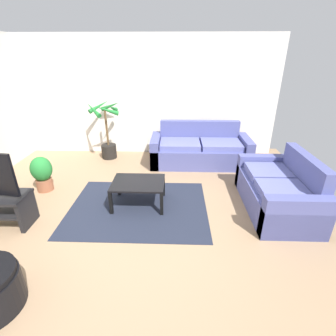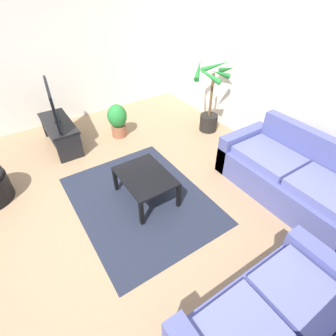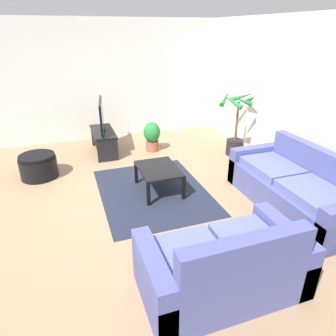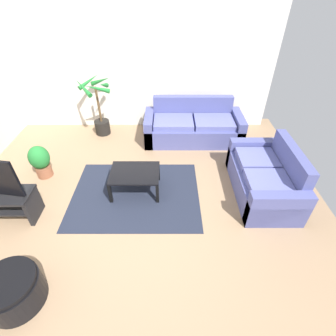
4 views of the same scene
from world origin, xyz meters
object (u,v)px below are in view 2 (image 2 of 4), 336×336
(tv_stand, at_px, (60,131))
(potted_plant_small, at_px, (118,119))
(couch_main, at_px, (296,180))
(potted_palm, at_px, (210,104))
(couch_loveseat, at_px, (278,333))
(coffee_table, at_px, (145,178))
(tv, at_px, (52,104))

(tv_stand, xyz_separation_m, potted_plant_small, (0.25, 1.01, 0.04))
(couch_main, xyz_separation_m, potted_palm, (-2.14, 0.26, 0.26))
(couch_loveseat, relative_size, potted_palm, 1.22)
(couch_main, distance_m, coffee_table, 2.08)
(couch_main, xyz_separation_m, tv, (-3.16, -2.34, 0.52))
(tv_stand, distance_m, coffee_table, 2.12)
(couch_main, xyz_separation_m, tv_stand, (-3.16, -2.34, 0.01))
(couch_loveseat, relative_size, tv, 1.50)
(couch_loveseat, relative_size, potted_plant_small, 2.52)
(couch_loveseat, height_order, tv, tv)
(coffee_table, bearing_deg, potted_palm, 116.54)
(couch_main, height_order, potted_plant_small, couch_main)
(tv, bearing_deg, couch_main, 36.47)
(couch_loveseat, height_order, potted_plant_small, couch_loveseat)
(tv, height_order, coffee_table, tv)
(couch_loveseat, xyz_separation_m, potted_palm, (-3.22, 2.04, 0.27))
(potted_palm, bearing_deg, tv_stand, -111.52)
(couch_loveseat, xyz_separation_m, potted_plant_small, (-4.00, 0.45, 0.05))
(couch_main, height_order, tv, tv)
(potted_plant_small, bearing_deg, tv_stand, -103.78)
(potted_palm, bearing_deg, coffee_table, -63.46)
(tv, xyz_separation_m, potted_palm, (1.03, 2.60, -0.26))
(couch_loveseat, bearing_deg, tv_stand, -172.39)
(coffee_table, bearing_deg, tv_stand, -163.65)
(potted_palm, distance_m, potted_plant_small, 1.79)
(coffee_table, relative_size, potted_plant_small, 1.29)
(tv, bearing_deg, potted_palm, 68.47)
(tv_stand, bearing_deg, couch_main, 36.51)
(couch_loveseat, height_order, tv_stand, couch_loveseat)
(couch_main, height_order, potted_palm, potted_palm)
(tv, bearing_deg, couch_loveseat, 7.57)
(couch_loveseat, distance_m, coffee_table, 2.22)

